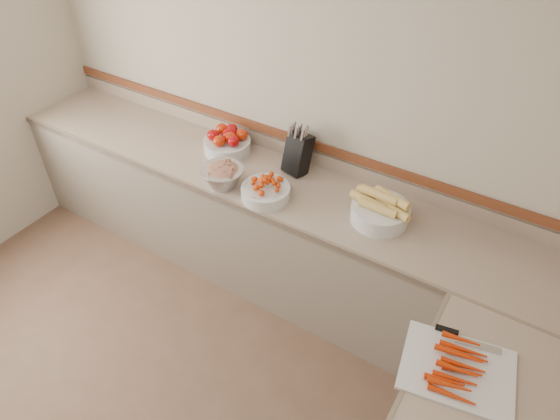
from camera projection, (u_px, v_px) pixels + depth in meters
The scene contains 8 objects.
back_wall at pixel (287, 102), 3.24m from camera, with size 4.00×4.00×0.00m, color #B0A591.
counter_back at pixel (263, 227), 3.57m from camera, with size 4.00×0.65×1.08m.
knife_block at pixel (298, 153), 3.25m from camera, with size 0.18×0.20×0.36m.
tomato_bowl at pixel (227, 142), 3.48m from camera, with size 0.33×0.33×0.16m.
cherry_tomato_bowl at pixel (266, 190), 3.09m from camera, with size 0.31×0.31×0.16m.
corn_bowl at pixel (380, 210), 2.91m from camera, with size 0.38×0.35×0.21m.
rhubarb_bowl at pixel (223, 175), 3.16m from camera, with size 0.28×0.28×0.16m.
cutting_board at pixel (458, 368), 2.17m from camera, with size 0.54×0.45×0.07m.
Camera 1 is at (1.52, -0.51, 2.84)m, focal length 32.00 mm.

